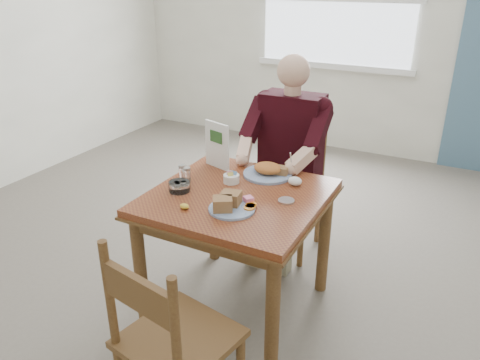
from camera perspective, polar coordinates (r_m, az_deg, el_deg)
The scene contains 15 objects.
floor at distance 2.93m, azimuth -0.28°, elevation -15.02°, with size 6.00×6.00×0.00m, color #685E54.
wall_back at distance 5.14m, azimuth 16.25°, elevation 18.16°, with size 5.50×5.50×0.00m, color white.
lemon_wedge at distance 2.38m, azimuth -6.79°, elevation -3.20°, with size 0.05×0.04×0.03m, color yellow.
napkin at distance 2.63m, azimuth 6.71°, elevation -0.13°, with size 0.08×0.06×0.05m, color white.
metal_dish at distance 2.45m, azimuth 5.65°, elevation -2.53°, with size 0.09×0.09×0.01m, color silver.
table at distance 2.58m, azimuth -0.31°, elevation -3.91°, with size 0.92×0.92×0.75m.
chair_far at distance 3.30m, azimuth 6.15°, elevation -0.59°, with size 0.42×0.42×0.95m.
chair_near at distance 2.01m, azimuth -8.42°, elevation -19.00°, with size 0.49×0.49×0.95m.
diner at distance 3.10m, azimuth 5.80°, elevation 4.39°, with size 0.53×0.56×1.39m.
near_plate at distance 2.35m, azimuth -1.21°, elevation -2.96°, with size 0.31×0.31×0.08m.
far_plate at distance 2.74m, azimuth 3.53°, elevation 1.12°, with size 0.31×0.31×0.08m.
caddy at distance 2.65m, azimuth -1.06°, elevation 0.19°, with size 0.10×0.10×0.07m.
shakers at distance 2.69m, azimuth -6.76°, elevation 0.82°, with size 0.10×0.07×0.09m.
creamer at distance 2.56m, azimuth -7.40°, elevation -0.77°, with size 0.14×0.14×0.05m.
menu at distance 2.82m, azimuth -2.82°, elevation 4.28°, with size 0.19×0.07×0.28m.
Camera 1 is at (1.06, -2.01, 1.84)m, focal length 35.00 mm.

